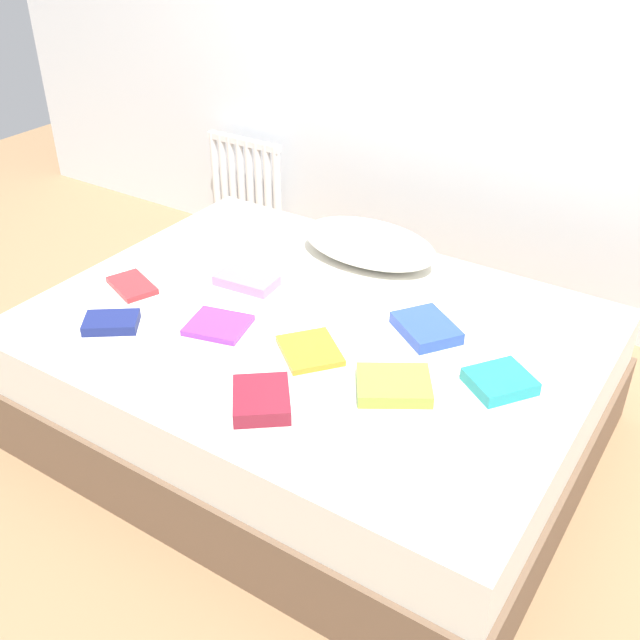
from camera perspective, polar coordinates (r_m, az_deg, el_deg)
name	(u,v)px	position (r m, az deg, el deg)	size (l,w,h in m)	color
ground_plane	(313,428)	(2.97, -0.53, -8.31)	(8.00, 8.00, 0.00)	#93704C
bed	(313,378)	(2.81, -0.56, -4.47)	(2.00, 1.50, 0.50)	brown
radiator	(246,180)	(4.26, -5.72, 10.60)	(0.48, 0.04, 0.48)	white
pillow	(369,243)	(3.06, 3.74, 5.89)	(0.59, 0.33, 0.15)	white
textbook_blue	(426,328)	(2.62, 8.13, -0.61)	(0.23, 0.17, 0.04)	#2847B7
textbook_red	(132,286)	(2.96, -14.20, 2.58)	(0.21, 0.13, 0.02)	red
textbook_orange	(310,351)	(2.50, -0.78, -2.35)	(0.22, 0.18, 0.02)	orange
textbook_white	(414,460)	(2.08, 7.21, -10.59)	(0.22, 0.13, 0.04)	white
textbook_pink	(247,281)	(2.90, -5.65, 3.02)	(0.24, 0.13, 0.04)	pink
textbook_purple	(218,325)	(2.65, -7.80, -0.40)	(0.21, 0.18, 0.02)	purple
textbook_teal	(500,382)	(2.40, 13.60, -4.62)	(0.19, 0.17, 0.04)	teal
textbook_navy	(111,322)	(2.73, -15.69, -0.19)	(0.19, 0.13, 0.04)	navy
textbook_maroon	(261,400)	(2.27, -4.51, -6.09)	(0.21, 0.17, 0.05)	maroon
textbook_lime	(394,385)	(2.34, 5.67, -4.99)	(0.23, 0.18, 0.04)	#8CC638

